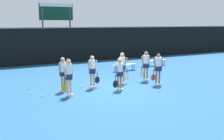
{
  "coord_description": "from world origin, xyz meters",
  "views": [
    {
      "loc": [
        -6.24,
        -11.85,
        3.37
      ],
      "look_at": [
        0.0,
        0.05,
        0.94
      ],
      "focal_mm": 42.0,
      "sensor_mm": 36.0,
      "label": 1
    }
  ],
  "objects": [
    {
      "name": "player_6",
      "position": [
        2.49,
        0.55,
        1.05
      ],
      "size": [
        0.68,
        0.4,
        1.76
      ],
      "rotation": [
        0.0,
        0.0,
        -0.06
      ],
      "color": "tan",
      "rests_on": "ground_plane"
    },
    {
      "name": "ground_plane",
      "position": [
        0.0,
        0.0,
        0.0
      ],
      "size": [
        140.0,
        140.0,
        0.0
      ],
      "primitive_type": "plane",
      "color": "#235684"
    },
    {
      "name": "tennis_ball_7",
      "position": [
        -3.69,
        -0.05,
        0.03
      ],
      "size": [
        0.07,
        0.07,
        0.07
      ],
      "primitive_type": "sphere",
      "color": "#CCE033",
      "rests_on": "ground_plane"
    },
    {
      "name": "player_1",
      "position": [
        0.08,
        -0.6,
        0.96
      ],
      "size": [
        0.64,
        0.36,
        1.63
      ],
      "rotation": [
        0.0,
        0.0,
        0.16
      ],
      "color": "tan",
      "rests_on": "ground_plane"
    },
    {
      "name": "tennis_ball_5",
      "position": [
        -4.07,
        0.73,
        0.03
      ],
      "size": [
        0.07,
        0.07,
        0.07
      ],
      "primitive_type": "sphere",
      "color": "#CCE033",
      "rests_on": "ground_plane"
    },
    {
      "name": "player_3",
      "position": [
        -2.48,
        0.5,
        1.0
      ],
      "size": [
        0.63,
        0.35,
        1.7
      ],
      "rotation": [
        0.0,
        0.0,
        0.04
      ],
      "color": "tan",
      "rests_on": "ground_plane"
    },
    {
      "name": "scoreboard",
      "position": [
        0.36,
        11.33,
        3.86
      ],
      "size": [
        3.02,
        0.15,
        5.05
      ],
      "color": "#515156",
      "rests_on": "ground_plane"
    },
    {
      "name": "player_2",
      "position": [
        2.49,
        -0.6,
        1.04
      ],
      "size": [
        0.69,
        0.41,
        1.75
      ],
      "rotation": [
        0.0,
        0.0,
        -0.12
      ],
      "color": "#8C664C",
      "rests_on": "ground_plane"
    },
    {
      "name": "bench_far",
      "position": [
        6.38,
        4.75,
        0.39
      ],
      "size": [
        1.87,
        0.4,
        0.45
      ],
      "rotation": [
        0.0,
        0.0,
        -0.02
      ],
      "color": "silver",
      "rests_on": "ground_plane"
    },
    {
      "name": "tennis_ball_3",
      "position": [
        0.54,
        -0.4,
        0.03
      ],
      "size": [
        0.07,
        0.07,
        0.07
      ],
      "primitive_type": "sphere",
      "color": "#CCE033",
      "rests_on": "ground_plane"
    },
    {
      "name": "tennis_ball_1",
      "position": [
        -1.32,
        0.88,
        0.04
      ],
      "size": [
        0.07,
        0.07,
        0.07
      ],
      "primitive_type": "sphere",
      "color": "#CCE033",
      "rests_on": "ground_plane"
    },
    {
      "name": "fence_windscreen",
      "position": [
        0.0,
        9.51,
        1.52
      ],
      "size": [
        60.0,
        0.08,
        3.02
      ],
      "color": "black",
      "rests_on": "ground_plane"
    },
    {
      "name": "tennis_ball_0",
      "position": [
        1.85,
        0.44,
        0.04
      ],
      "size": [
        0.07,
        0.07,
        0.07
      ],
      "primitive_type": "sphere",
      "color": "#CCE033",
      "rests_on": "ground_plane"
    },
    {
      "name": "tennis_ball_4",
      "position": [
        1.65,
        -1.81,
        0.04
      ],
      "size": [
        0.07,
        0.07,
        0.07
      ],
      "primitive_type": "sphere",
      "color": "#CCE033",
      "rests_on": "ground_plane"
    },
    {
      "name": "player_5",
      "position": [
        0.91,
        0.54,
        1.05
      ],
      "size": [
        0.64,
        0.37,
        1.76
      ],
      "rotation": [
        0.0,
        0.0,
        -0.16
      ],
      "color": "tan",
      "rests_on": "ground_plane"
    },
    {
      "name": "player_0",
      "position": [
        -2.53,
        -0.47,
        1.04
      ],
      "size": [
        0.61,
        0.34,
        1.76
      ],
      "rotation": [
        0.0,
        0.0,
        0.16
      ],
      "color": "beige",
      "rests_on": "ground_plane"
    },
    {
      "name": "player_4",
      "position": [
        -0.94,
        0.44,
        1.02
      ],
      "size": [
        0.64,
        0.35,
        1.73
      ],
      "rotation": [
        0.0,
        0.0,
        0.03
      ],
      "color": "tan",
      "rests_on": "ground_plane"
    },
    {
      "name": "tennis_ball_6",
      "position": [
        -3.96,
        1.72,
        0.03
      ],
      "size": [
        0.07,
        0.07,
        0.07
      ],
      "primitive_type": "sphere",
      "color": "#CCE033",
      "rests_on": "ground_plane"
    },
    {
      "name": "tennis_ball_2",
      "position": [
        -1.5,
        0.8,
        0.03
      ],
      "size": [
        0.07,
        0.07,
        0.07
      ],
      "primitive_type": "sphere",
      "color": "#CCE033",
      "rests_on": "ground_plane"
    },
    {
      "name": "bench_courtside",
      "position": [
        3.08,
        3.96,
        0.4
      ],
      "size": [
        1.85,
        0.5,
        0.46
      ],
      "rotation": [
        0.0,
        0.0,
        0.08
      ],
      "color": "silver",
      "rests_on": "ground_plane"
    }
  ]
}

